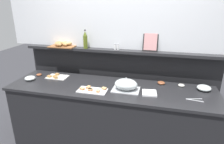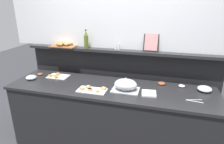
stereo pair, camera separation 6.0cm
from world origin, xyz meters
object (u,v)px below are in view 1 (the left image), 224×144
at_px(glass_bowl_large, 30,78).
at_px(bread_basket, 63,44).
at_px(condiment_bowl_dark, 161,83).
at_px(olive_oil_bottle, 85,40).
at_px(serving_cloche, 126,85).
at_px(napkin_stack, 149,93).
at_px(sandwich_platter_rear, 57,77).
at_px(salt_shaker, 115,47).
at_px(framed_picture, 150,42).
at_px(glass_bowl_medium, 204,88).
at_px(pepper_shaker, 118,47).
at_px(serving_tongs, 194,100).
at_px(condiment_bowl_teal, 39,75).
at_px(sandwich_platter_side, 92,90).
at_px(condiment_bowl_cream, 181,85).

bearing_deg(glass_bowl_large, bread_basket, 61.84).
height_order(condiment_bowl_dark, olive_oil_bottle, olive_oil_bottle).
bearing_deg(serving_cloche, napkin_stack, -5.98).
xyz_separation_m(olive_oil_bottle, bread_basket, (-0.39, 0.04, -0.09)).
height_order(sandwich_platter_rear, bread_basket, bread_basket).
xyz_separation_m(condiment_bowl_dark, salt_shaker, (-0.69, 0.20, 0.42)).
xyz_separation_m(serving_cloche, framed_picture, (0.24, 0.55, 0.45)).
xyz_separation_m(glass_bowl_medium, pepper_shaker, (-1.17, 0.28, 0.40)).
bearing_deg(salt_shaker, serving_tongs, -28.96).
xyz_separation_m(condiment_bowl_teal, serving_tongs, (2.16, -0.27, -0.01)).
bearing_deg(salt_shaker, framed_picture, 4.41).
height_order(salt_shaker, bread_basket, salt_shaker).
relative_size(sandwich_platter_rear, sandwich_platter_side, 0.83).
bearing_deg(salt_shaker, pepper_shaker, 0.00).
bearing_deg(glass_bowl_large, sandwich_platter_side, -7.37).
height_order(condiment_bowl_teal, serving_tongs, condiment_bowl_teal).
distance_m(sandwich_platter_side, napkin_stack, 0.70).
relative_size(pepper_shaker, framed_picture, 0.33).
relative_size(napkin_stack, olive_oil_bottle, 0.62).
distance_m(napkin_stack, salt_shaker, 0.88).
xyz_separation_m(sandwich_platter_rear, sandwich_platter_side, (0.67, -0.31, 0.00)).
bearing_deg(serving_cloche, salt_shaker, 116.89).
height_order(sandwich_platter_rear, olive_oil_bottle, olive_oil_bottle).
bearing_deg(serving_cloche, condiment_bowl_teal, 171.75).
height_order(sandwich_platter_side, framed_picture, framed_picture).
bearing_deg(salt_shaker, sandwich_platter_side, -102.80).
xyz_separation_m(condiment_bowl_teal, condiment_bowl_dark, (1.79, 0.11, 0.00)).
bearing_deg(glass_bowl_large, condiment_bowl_cream, 8.07).
relative_size(condiment_bowl_teal, napkin_stack, 0.47).
distance_m(condiment_bowl_dark, salt_shaker, 0.83).
height_order(sandwich_platter_side, condiment_bowl_dark, same).
bearing_deg(framed_picture, condiment_bowl_teal, -167.60).
height_order(glass_bowl_large, pepper_shaker, pepper_shaker).
xyz_separation_m(olive_oil_bottle, framed_picture, (0.95, 0.07, 0.01)).
bearing_deg(sandwich_platter_rear, salt_shaker, 21.45).
relative_size(sandwich_platter_side, framed_picture, 1.40).
xyz_separation_m(condiment_bowl_teal, condiment_bowl_cream, (2.05, 0.10, 0.00)).
distance_m(serving_cloche, bread_basket, 1.27).
bearing_deg(serving_cloche, sandwich_platter_rear, 169.73).
height_order(glass_bowl_large, olive_oil_bottle, olive_oil_bottle).
bearing_deg(pepper_shaker, serving_tongs, -30.00).
bearing_deg(serving_cloche, olive_oil_bottle, 145.64).
height_order(sandwich_platter_rear, condiment_bowl_dark, same).
relative_size(olive_oil_bottle, salt_shaker, 3.17).
xyz_separation_m(condiment_bowl_cream, napkin_stack, (-0.39, -0.33, -0.00)).
bearing_deg(sandwich_platter_rear, serving_tongs, -8.14).
bearing_deg(sandwich_platter_side, salt_shaker, 77.20).
xyz_separation_m(serving_cloche, pepper_shaker, (-0.22, 0.51, 0.36)).
xyz_separation_m(sandwich_platter_rear, glass_bowl_large, (-0.31, -0.19, 0.02)).
distance_m(glass_bowl_medium, framed_picture, 0.92).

